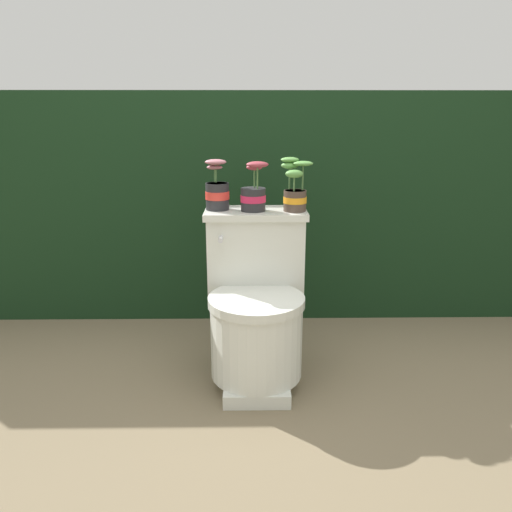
{
  "coord_description": "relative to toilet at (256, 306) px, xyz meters",
  "views": [
    {
      "loc": [
        -0.02,
        -1.93,
        1.14
      ],
      "look_at": [
        0.01,
        0.1,
        0.55
      ],
      "focal_mm": 35.0,
      "sensor_mm": 36.0,
      "label": 1
    }
  ],
  "objects": [
    {
      "name": "potted_plant_midleft",
      "position": [
        -0.0,
        0.13,
        0.46
      ],
      "size": [
        0.11,
        0.11,
        0.21
      ],
      "color": "#262628",
      "rests_on": "toilet"
    },
    {
      "name": "hedge_backdrop",
      "position": [
        -0.01,
        1.14,
        0.29
      ],
      "size": [
        4.32,
        1.01,
        1.24
      ],
      "color": "black",
      "rests_on": "ground"
    },
    {
      "name": "potted_plant_middle",
      "position": [
        0.17,
        0.13,
        0.48
      ],
      "size": [
        0.14,
        0.11,
        0.23
      ],
      "color": "#47382D",
      "rests_on": "toilet"
    },
    {
      "name": "ground_plane",
      "position": [
        -0.01,
        -0.06,
        -0.33
      ],
      "size": [
        12.0,
        12.0,
        0.0
      ],
      "primitive_type": "plane",
      "color": "#75664C"
    },
    {
      "name": "potted_plant_left",
      "position": [
        -0.17,
        0.17,
        0.47
      ],
      "size": [
        0.1,
        0.11,
        0.22
      ],
      "color": "#262628",
      "rests_on": "toilet"
    },
    {
      "name": "toilet",
      "position": [
        0.0,
        0.0,
        0.0
      ],
      "size": [
        0.45,
        0.55,
        0.72
      ],
      "color": "silver",
      "rests_on": "ground"
    }
  ]
}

